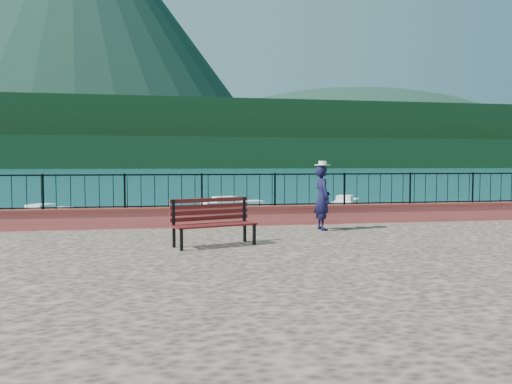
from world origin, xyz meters
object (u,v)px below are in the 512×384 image
object	(u,v)px
person	(322,198)
boat_0	(92,236)
boat_5	(346,200)
boat_2	(349,214)
boat_4	(233,202)
boat_3	(48,210)
boat_1	(302,219)
park_bench	(214,232)

from	to	relation	value
person	boat_0	bearing A→B (deg)	47.86
boat_0	boat_5	size ratio (longest dim) A/B	0.79
person	boat_2	xyz separation A→B (m)	(5.20, 11.47, -1.70)
boat_2	boat_5	distance (m)	9.97
boat_4	boat_3	bearing A→B (deg)	-174.62
boat_4	boat_1	bearing A→B (deg)	-95.81
boat_1	boat_5	distance (m)	12.97
park_bench	boat_2	bearing A→B (deg)	40.45
boat_1	boat_0	bearing A→B (deg)	-140.36
park_bench	person	bearing A→B (deg)	15.43
park_bench	boat_3	size ratio (longest dim) A/B	0.52
boat_0	boat_1	world-z (taller)	same
park_bench	person	xyz separation A→B (m)	(3.23, 2.11, 0.59)
boat_1	boat_2	xyz separation A→B (m)	(3.10, 1.86, 0.00)
person	boat_3	world-z (taller)	person
boat_1	boat_3	distance (m)	14.82
boat_0	boat_3	xyz separation A→B (m)	(-3.95, 11.03, 0.00)
boat_0	boat_5	xyz separation A→B (m)	(15.51, 15.15, 0.00)
boat_3	boat_5	distance (m)	19.89
person	boat_1	size ratio (longest dim) A/B	0.53
person	boat_2	bearing A→B (deg)	-27.13
boat_2	boat_3	distance (m)	16.93
boat_5	boat_0	bearing A→B (deg)	163.86
park_bench	boat_2	distance (m)	16.02
person	boat_4	bearing A→B (deg)	-3.66
person	boat_3	xyz separation A→B (m)	(-10.88, 16.74, -1.70)
boat_0	boat_3	size ratio (longest dim) A/B	0.89
park_bench	boat_5	world-z (taller)	park_bench
park_bench	boat_5	bearing A→B (deg)	45.08
boat_3	boat_5	xyz separation A→B (m)	(19.46, 4.11, 0.00)
park_bench	boat_4	xyz separation A→B (m)	(3.57, 22.95, -1.12)
boat_4	boat_5	xyz separation A→B (m)	(8.23, 0.01, 0.00)
boat_5	boat_3	bearing A→B (deg)	131.48
boat_1	boat_5	size ratio (longest dim) A/B	0.79
boat_3	boat_4	distance (m)	11.95
person	boat_1	distance (m)	9.98
boat_2	boat_5	xyz separation A→B (m)	(3.37, 9.38, 0.00)
park_bench	boat_5	xyz separation A→B (m)	(11.80, 22.96, -1.12)
boat_1	boat_2	bearing A→B (deg)	47.28
person	boat_3	distance (m)	20.04
boat_1	person	bearing A→B (deg)	-86.07
boat_3	boat_1	bearing A→B (deg)	-91.61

